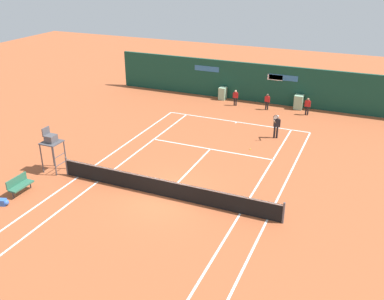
{
  "coord_description": "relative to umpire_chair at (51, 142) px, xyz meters",
  "views": [
    {
      "loc": [
        8.82,
        -16.88,
        11.11
      ],
      "look_at": [
        -0.29,
        4.17,
        0.8
      ],
      "focal_mm": 40.58,
      "sensor_mm": 36.0,
      "label": 1
    }
  ],
  "objects": [
    {
      "name": "tennis_ball_near_service_line",
      "position": [
        10.94,
        8.81,
        -1.72
      ],
      "size": [
        0.07,
        0.07,
        0.07
      ],
      "primitive_type": "sphere",
      "color": "#CCE033",
      "rests_on": "ground_plane"
    },
    {
      "name": "ground_plane",
      "position": [
        6.98,
        0.44,
        -1.75
      ],
      "size": [
        80.0,
        80.0,
        0.01
      ],
      "color": "#A8512D"
    },
    {
      "name": "player_bench",
      "position": [
        0.05,
        -2.73,
        -1.24
      ],
      "size": [
        0.54,
        1.36,
        0.88
      ],
      "rotation": [
        0.0,
        0.0,
        -1.57
      ],
      "color": "#38383D",
      "rests_on": "ground_plane"
    },
    {
      "name": "ball_kid_left_post",
      "position": [
        5.7,
        15.12,
        -1.01
      ],
      "size": [
        0.43,
        0.2,
        1.29
      ],
      "rotation": [
        0.0,
        0.0,
        3.27
      ],
      "color": "black",
      "rests_on": "ground_plane"
    },
    {
      "name": "tennis_net",
      "position": [
        6.98,
        -0.14,
        -1.24
      ],
      "size": [
        12.1,
        0.1,
        1.07
      ],
      "color": "#4C4C51",
      "rests_on": "ground_plane"
    },
    {
      "name": "player_on_baseline",
      "position": [
        10.3,
        9.65,
        -0.8
      ],
      "size": [
        0.48,
        0.82,
        1.81
      ],
      "rotation": [
        0.0,
        0.0,
        3.58
      ],
      "color": "black",
      "rests_on": "ground_plane"
    },
    {
      "name": "sponsor_back_wall",
      "position": [
        7.01,
        16.84,
        -0.22
      ],
      "size": [
        25.0,
        1.02,
        3.17
      ],
      "color": "#144233",
      "rests_on": "ground_plane"
    },
    {
      "name": "ball_kid_centre_post",
      "position": [
        8.3,
        15.12,
        -1.01
      ],
      "size": [
        0.43,
        0.18,
        1.29
      ],
      "rotation": [
        0.0,
        0.0,
        3.09
      ],
      "color": "black",
      "rests_on": "ground_plane"
    },
    {
      "name": "umpire_chair",
      "position": [
        0.0,
        0.0,
        0.0
      ],
      "size": [
        1.0,
        1.0,
        2.56
      ],
      "rotation": [
        0.0,
        0.0,
        -1.57
      ],
      "color": "#47474C",
      "rests_on": "ground_plane"
    },
    {
      "name": "ball_kid_right_post",
      "position": [
        11.41,
        15.12,
        -0.98
      ],
      "size": [
        0.45,
        0.19,
        1.34
      ],
      "rotation": [
        0.0,
        0.0,
        3.11
      ],
      "color": "black",
      "rests_on": "ground_plane"
    },
    {
      "name": "tennis_ball_by_sideline",
      "position": [
        9.31,
        7.17,
        -1.72
      ],
      "size": [
        0.07,
        0.07,
        0.07
      ],
      "primitive_type": "sphere",
      "color": "#CCE033",
      "rests_on": "ground_plane"
    }
  ]
}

